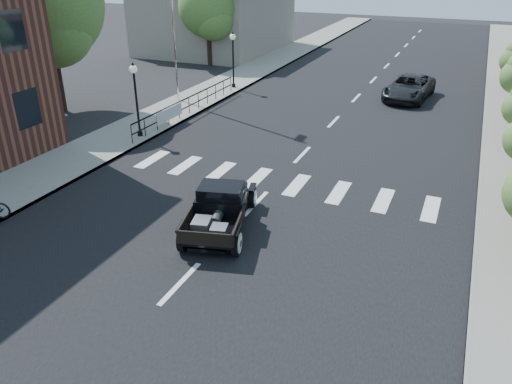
% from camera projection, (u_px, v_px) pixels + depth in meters
% --- Properties ---
extents(ground, '(120.00, 120.00, 0.00)m').
position_uv_depth(ground, '(230.00, 231.00, 15.57)').
color(ground, black).
rests_on(ground, ground).
extents(road, '(14.00, 80.00, 0.02)m').
position_uv_depth(road, '(348.00, 107.00, 27.96)').
color(road, black).
rests_on(road, ground).
extents(road_markings, '(12.00, 60.00, 0.06)m').
position_uv_depth(road_markings, '(322.00, 134.00, 23.83)').
color(road_markings, silver).
rests_on(road_markings, ground).
extents(sidewalk_left, '(3.00, 80.00, 0.15)m').
position_uv_depth(sidewalk_left, '(214.00, 90.00, 30.97)').
color(sidewalk_left, gray).
rests_on(sidewalk_left, ground).
extents(low_building_left, '(10.00, 12.00, 5.00)m').
position_uv_depth(low_building_left, '(216.00, 20.00, 42.98)').
color(low_building_left, gray).
rests_on(low_building_left, ground).
extents(railing, '(0.08, 10.00, 1.00)m').
position_uv_depth(railing, '(189.00, 104.00, 26.16)').
color(railing, black).
rests_on(railing, sidewalk_left).
extents(banner, '(0.04, 2.20, 0.60)m').
position_uv_depth(banner, '(170.00, 118.00, 24.57)').
color(banner, silver).
rests_on(banner, sidewalk_left).
extents(lamp_post_b, '(0.36, 0.36, 3.37)m').
position_uv_depth(lamp_post_b, '(137.00, 100.00, 22.45)').
color(lamp_post_b, black).
rests_on(lamp_post_b, sidewalk_left).
extents(lamp_post_c, '(0.36, 0.36, 3.37)m').
position_uv_depth(lamp_post_c, '(233.00, 60.00, 30.71)').
color(lamp_post_c, black).
rests_on(lamp_post_c, sidewalk_left).
extents(big_tree_near, '(5.71, 5.71, 8.38)m').
position_uv_depth(big_tree_near, '(51.00, 32.00, 25.37)').
color(big_tree_near, '#456A2D').
rests_on(big_tree_near, ground).
extents(big_tree_far, '(4.32, 4.32, 6.35)m').
position_uv_depth(big_tree_far, '(208.00, 22.00, 36.83)').
color(big_tree_far, '#456A2D').
rests_on(big_tree_far, ground).
extents(hotrod_pickup, '(2.89, 4.47, 1.43)m').
position_uv_depth(hotrod_pickup, '(220.00, 208.00, 15.44)').
color(hotrod_pickup, black).
rests_on(hotrod_pickup, ground).
extents(second_car, '(2.74, 5.08, 1.35)m').
position_uv_depth(second_car, '(409.00, 88.00, 29.18)').
color(second_car, black).
rests_on(second_car, ground).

